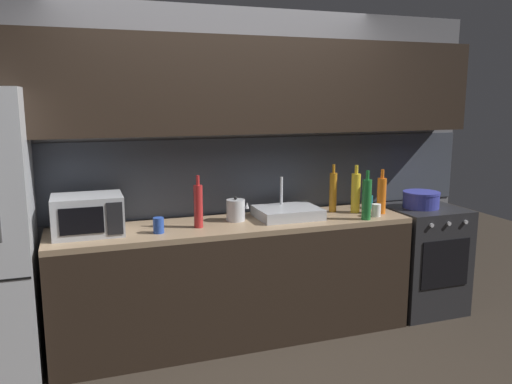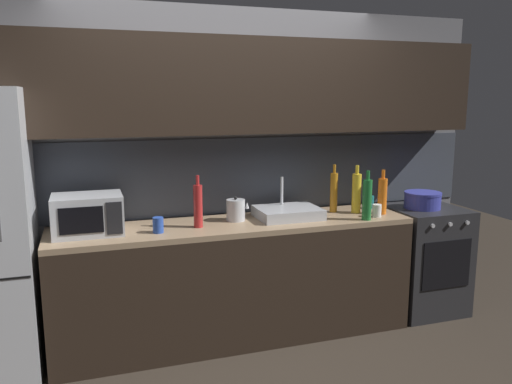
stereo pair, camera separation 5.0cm
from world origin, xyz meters
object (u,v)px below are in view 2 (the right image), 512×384
object	(u,v)px
kettle	(236,210)
mug_blue	(158,225)
wine_bottle_yellow	(356,193)
mug_teal	(369,202)
oven_range	(423,259)
microwave	(88,214)
wine_bottle_green	(367,199)
cooking_pot	(423,200)
wine_bottle_orange	(382,196)
mug_white	(377,211)
wine_bottle_amber	(334,192)
wine_bottle_red	(198,205)

from	to	relation	value
kettle	mug_blue	xyz separation A→B (m)	(-0.61, -0.17, -0.03)
wine_bottle_yellow	mug_teal	world-z (taller)	wine_bottle_yellow
oven_range	microwave	distance (m)	2.78
wine_bottle_green	mug_teal	xyz separation A→B (m)	(0.24, 0.36, -0.11)
microwave	cooking_pot	distance (m)	2.67
wine_bottle_green	wine_bottle_yellow	bearing A→B (deg)	78.91
wine_bottle_green	microwave	bearing A→B (deg)	173.19
oven_range	kettle	world-z (taller)	kettle
wine_bottle_orange	mug_teal	bearing A→B (deg)	86.18
mug_white	mug_teal	size ratio (longest dim) A/B	0.93
oven_range	microwave	xyz separation A→B (m)	(-2.71, 0.02, 0.58)
wine_bottle_amber	wine_bottle_red	size ratio (longest dim) A/B	1.03
oven_range	wine_bottle_red	xyz separation A→B (m)	(-1.97, -0.04, 0.61)
mug_teal	cooking_pot	bearing A→B (deg)	-17.90
kettle	wine_bottle_orange	world-z (taller)	wine_bottle_orange
wine_bottle_amber	wine_bottle_green	xyz separation A→B (m)	(0.11, -0.33, -0.00)
wine_bottle_orange	wine_bottle_green	xyz separation A→B (m)	(-0.22, -0.14, 0.01)
kettle	wine_bottle_amber	distance (m)	0.84
wine_bottle_orange	microwave	bearing A→B (deg)	177.53
wine_bottle_amber	wine_bottle_red	world-z (taller)	wine_bottle_amber
mug_teal	wine_bottle_orange	bearing A→B (deg)	-93.82
wine_bottle_orange	wine_bottle_yellow	distance (m)	0.20
wine_bottle_red	wine_bottle_green	bearing A→B (deg)	-8.16
microwave	wine_bottle_orange	size ratio (longest dim) A/B	1.30
wine_bottle_orange	wine_bottle_green	bearing A→B (deg)	-147.26
cooking_pot	mug_teal	bearing A→B (deg)	162.10
wine_bottle_amber	mug_blue	distance (m)	1.46
wine_bottle_amber	cooking_pot	world-z (taller)	wine_bottle_amber
wine_bottle_yellow	mug_white	bearing A→B (deg)	-66.66
wine_bottle_red	mug_blue	bearing A→B (deg)	-167.64
mug_teal	mug_blue	xyz separation A→B (m)	(-1.79, -0.24, 0.00)
wine_bottle_green	mug_blue	distance (m)	1.56
wine_bottle_yellow	mug_white	world-z (taller)	wine_bottle_yellow
mug_teal	mug_blue	world-z (taller)	mug_blue
wine_bottle_orange	oven_range	bearing A→B (deg)	9.06
mug_white	mug_teal	world-z (taller)	mug_teal
wine_bottle_amber	wine_bottle_green	world-z (taller)	wine_bottle_amber
wine_bottle_amber	mug_white	world-z (taller)	wine_bottle_amber
oven_range	mug_white	world-z (taller)	mug_white
mug_white	cooking_pot	xyz separation A→B (m)	(0.54, 0.16, 0.02)
wine_bottle_red	wine_bottle_orange	world-z (taller)	wine_bottle_red
wine_bottle_green	wine_bottle_red	bearing A→B (deg)	171.84
oven_range	wine_bottle_amber	distance (m)	1.03
kettle	wine_bottle_green	size ratio (longest dim) A/B	0.49
wine_bottle_amber	cooking_pot	bearing A→B (deg)	-7.92
wine_bottle_amber	wine_bottle_red	xyz separation A→B (m)	(-1.15, -0.15, -0.01)
wine_bottle_yellow	cooking_pot	bearing A→B (deg)	-2.41
kettle	mug_blue	bearing A→B (deg)	-164.14
oven_range	wine_bottle_red	size ratio (longest dim) A/B	2.39
cooking_pot	kettle	bearing A→B (deg)	177.64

